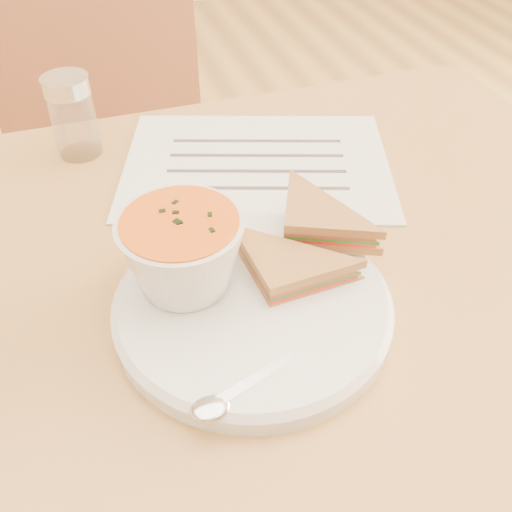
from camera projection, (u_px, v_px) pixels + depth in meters
name	position (u px, v px, depth m)	size (l,w,h in m)	color
dining_table	(228.00, 462.00, 0.81)	(1.00, 0.70, 0.75)	olive
chair_far	(141.00, 204.00, 1.13)	(0.41, 0.41, 0.92)	brown
plate	(253.00, 306.00, 0.52)	(0.25, 0.25, 0.02)	white
soup_bowl	(183.00, 256.00, 0.50)	(0.11, 0.11, 0.08)	white
sandwich_half_a	(270.00, 301.00, 0.49)	(0.10, 0.10, 0.03)	#A76B3B
sandwich_half_b	(283.00, 238.00, 0.54)	(0.09, 0.09, 0.03)	#A76B3B
spoon	(259.00, 377.00, 0.45)	(0.16, 0.03, 0.01)	silver
paper_menu	(257.00, 164.00, 0.70)	(0.32, 0.24, 0.00)	white
condiment_shaker	(73.00, 116.00, 0.69)	(0.06, 0.06, 0.10)	silver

